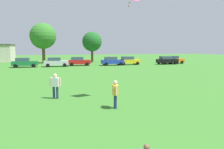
{
  "coord_description": "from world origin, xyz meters",
  "views": [
    {
      "loc": [
        -0.74,
        -0.08,
        3.44
      ],
      "look_at": [
        2.1,
        10.27,
        2.14
      ],
      "focal_mm": 35.46,
      "sensor_mm": 36.0,
      "label": 1
    }
  ],
  "objects": [
    {
      "name": "parked_car_yellow_4",
      "position": [
        14.32,
        42.05,
        0.86
      ],
      "size": [
        4.3,
        2.02,
        1.68
      ],
      "color": "yellow",
      "rests_on": "ground"
    },
    {
      "name": "parked_car_red_2",
      "position": [
        4.26,
        42.59,
        0.86
      ],
      "size": [
        4.3,
        2.02,
        1.68
      ],
      "color": "red",
      "rests_on": "ground"
    },
    {
      "name": "parked_car_black_5",
      "position": [
        22.46,
        41.3,
        0.86
      ],
      "size": [
        4.3,
        2.02,
        1.68
      ],
      "color": "black",
      "rests_on": "ground"
    },
    {
      "name": "adult_bystander",
      "position": [
        2.7,
        11.76,
        0.95
      ],
      "size": [
        0.37,
        0.76,
        1.61
      ],
      "rotation": [
        0.0,
        0.0,
        4.57
      ],
      "color": "navy",
      "rests_on": "ground"
    },
    {
      "name": "parked_car_green_0",
      "position": [
        -5.37,
        41.49,
        0.86
      ],
      "size": [
        4.3,
        2.02,
        1.68
      ],
      "color": "#196B38",
      "rests_on": "ground"
    },
    {
      "name": "parked_car_orange_6",
      "position": [
        24.68,
        42.46,
        0.86
      ],
      "size": [
        4.3,
        2.02,
        1.68
      ],
      "color": "orange",
      "rests_on": "ground"
    },
    {
      "name": "tree_far_right",
      "position": [
        8.56,
        51.54,
        4.83
      ],
      "size": [
        4.59,
        4.59,
        7.15
      ],
      "color": "brown",
      "rests_on": "ground"
    },
    {
      "name": "parked_car_blue_3",
      "position": [
        10.69,
        41.58,
        0.86
      ],
      "size": [
        4.3,
        2.02,
        1.68
      ],
      "color": "#1E38AD",
      "rests_on": "ground"
    },
    {
      "name": "parked_car_silver_1",
      "position": [
        -0.02,
        41.37,
        0.86
      ],
      "size": [
        4.3,
        2.02,
        1.68
      ],
      "color": "silver",
      "rests_on": "ground"
    },
    {
      "name": "tree_center",
      "position": [
        -2.36,
        51.14,
        5.94
      ],
      "size": [
        5.65,
        5.65,
        8.8
      ],
      "color": "brown",
      "rests_on": "ground"
    },
    {
      "name": "ground_plane",
      "position": [
        0.0,
        30.0,
        0.0
      ],
      "size": [
        160.0,
        160.0,
        0.0
      ],
      "primitive_type": "plane",
      "color": "#387528"
    },
    {
      "name": "bystander_near_trees",
      "position": [
        -0.54,
        15.13,
        1.01
      ],
      "size": [
        0.74,
        0.53,
        1.71
      ],
      "rotation": [
        0.0,
        0.0,
        5.83
      ],
      "color": "navy",
      "rests_on": "ground"
    }
  ]
}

